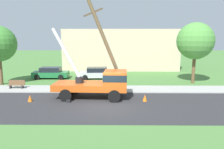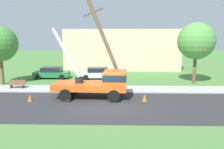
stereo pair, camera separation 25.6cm
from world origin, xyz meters
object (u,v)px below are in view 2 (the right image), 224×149
leaning_utility_pole (108,47)px  parked_sedan_green (52,73)px  traffic_cone_behind (30,98)px  parked_sedan_silver (98,73)px  traffic_cone_curbside (117,91)px  park_bench (17,84)px  roadside_tree_near (0,44)px  roadside_tree_far (196,41)px  traffic_cone_ahead (145,98)px  utility_truck (100,82)px

leaning_utility_pole → parked_sedan_green: leaning_utility_pole is taller
leaning_utility_pole → traffic_cone_behind: 7.92m
parked_sedan_green → traffic_cone_behind: bearing=-83.1°
leaning_utility_pole → parked_sedan_silver: size_ratio=1.87×
parked_sedan_green → traffic_cone_curbside: bearing=-42.9°
park_bench → parked_sedan_green: bearing=72.9°
leaning_utility_pole → park_bench: leaning_utility_pole is taller
traffic_cone_behind → parked_sedan_green: 10.13m
roadside_tree_near → roadside_tree_far: roadside_tree_far is taller
traffic_cone_ahead → traffic_cone_curbside: 3.14m
traffic_cone_ahead → roadside_tree_near: 16.67m
leaning_utility_pole → traffic_cone_behind: leaning_utility_pole is taller
parked_sedan_green → utility_truck: bearing=-52.4°
park_bench → roadside_tree_near: 5.20m
utility_truck → parked_sedan_silver: (-0.97, 8.79, -0.70)m
traffic_cone_curbside → parked_sedan_silver: 7.95m
leaning_utility_pole → park_bench: (-9.21, 1.45, -3.82)m
parked_sedan_silver → traffic_cone_ahead: bearing=-64.4°
traffic_cone_curbside → traffic_cone_behind: bearing=-161.4°
parked_sedan_silver → park_bench: 9.54m
utility_truck → roadside_tree_far: (10.15, 6.23, 3.33)m
traffic_cone_curbside → parked_sedan_silver: parked_sedan_silver is taller
traffic_cone_ahead → traffic_cone_behind: bearing=-178.7°
traffic_cone_curbside → parked_sedan_silver: size_ratio=0.12×
parked_sedan_green → traffic_cone_ahead: bearing=-43.0°
utility_truck → leaning_utility_pole: leaning_utility_pole is taller
traffic_cone_curbside → roadside_tree_far: (8.73, 5.01, 4.46)m
traffic_cone_ahead → roadside_tree_far: size_ratio=0.08×
traffic_cone_behind → leaning_utility_pole: bearing=24.3°
traffic_cone_curbside → roadside_tree_near: size_ratio=0.09×
parked_sedan_silver → roadside_tree_near: (-10.26, -3.61, 3.74)m
roadside_tree_far → traffic_cone_behind: bearing=-155.0°
traffic_cone_behind → parked_sedan_green: (-1.21, 10.05, 0.43)m
utility_truck → parked_sedan_silver: size_ratio=1.50×
parked_sedan_silver → roadside_tree_far: 12.11m
parked_sedan_green → roadside_tree_far: (17.01, -2.67, 4.03)m
utility_truck → parked_sedan_green: size_ratio=1.52×
leaning_utility_pole → traffic_cone_behind: (-6.23, -2.81, -4.01)m
traffic_cone_behind → parked_sedan_silver: size_ratio=0.12×
park_bench → roadside_tree_near: (-2.60, 2.07, 3.99)m
traffic_cone_ahead → parked_sedan_green: size_ratio=0.13×
traffic_cone_curbside → park_bench: 10.23m
utility_truck → parked_sedan_green: 11.25m
parked_sedan_green → roadside_tree_near: 6.85m
parked_sedan_green → roadside_tree_far: 17.68m
roadside_tree_far → traffic_cone_ahead: bearing=-132.0°
park_bench → roadside_tree_near: roadside_tree_near is taller
leaning_utility_pole → park_bench: size_ratio=5.25×
utility_truck → traffic_cone_behind: size_ratio=12.06×
utility_truck → parked_sedan_silver: 8.88m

